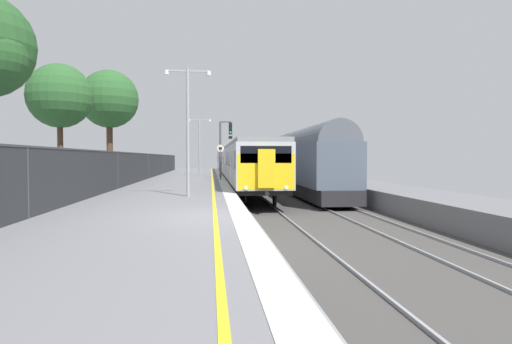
% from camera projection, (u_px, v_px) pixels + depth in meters
% --- Properties ---
extents(ground, '(17.40, 110.00, 1.21)m').
position_uv_depth(ground, '(318.00, 235.00, 12.90)').
color(ground, slate).
extents(commuter_train_at_platform, '(2.83, 59.46, 3.81)m').
position_uv_depth(commuter_train_at_platform, '(233.00, 161.00, 49.79)').
color(commuter_train_at_platform, '#B7B7BC').
rests_on(commuter_train_at_platform, ground).
extents(freight_train_adjacent_track, '(2.60, 52.41, 4.61)m').
position_uv_depth(freight_train_adjacent_track, '(271.00, 159.00, 47.78)').
color(freight_train_adjacent_track, '#232326').
rests_on(freight_train_adjacent_track, ground).
extents(signal_gantry, '(1.10, 0.24, 4.75)m').
position_uv_depth(signal_gantry, '(224.00, 142.00, 37.12)').
color(signal_gantry, '#47474C').
rests_on(signal_gantry, ground).
extents(speed_limit_sign, '(0.59, 0.08, 2.66)m').
position_uv_depth(speed_limit_sign, '(220.00, 157.00, 32.68)').
color(speed_limit_sign, '#59595B').
rests_on(speed_limit_sign, ground).
extents(platform_lamp_mid, '(2.00, 0.20, 5.50)m').
position_uv_depth(platform_lamp_mid, '(188.00, 121.00, 18.98)').
color(platform_lamp_mid, '#93999E').
rests_on(platform_lamp_mid, ground).
extents(platform_lamp_far, '(2.00, 0.20, 5.13)m').
position_uv_depth(platform_lamp_far, '(199.00, 142.00, 38.73)').
color(platform_lamp_far, '#93999E').
rests_on(platform_lamp_far, ground).
extents(platform_back_fence, '(0.07, 99.00, 2.01)m').
position_uv_depth(platform_back_fence, '(28.00, 181.00, 12.02)').
color(platform_back_fence, '#282B2D').
rests_on(platform_back_fence, ground).
extents(background_tree_left, '(3.45, 3.45, 6.73)m').
position_uv_depth(background_tree_left, '(61.00, 98.00, 23.82)').
color(background_tree_left, '#473323').
rests_on(background_tree_left, ground).
extents(background_tree_right, '(4.10, 4.10, 7.90)m').
position_uv_depth(background_tree_right, '(110.00, 101.00, 31.32)').
color(background_tree_right, '#473323').
rests_on(background_tree_right, ground).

